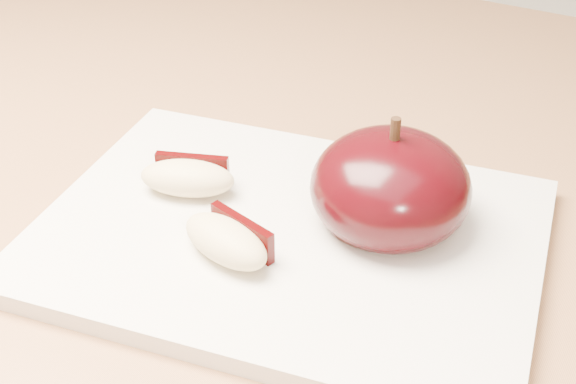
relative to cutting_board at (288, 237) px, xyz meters
The scene contains 5 objects.
back_cabinet 0.92m from the cutting_board, 89.75° to the left, with size 2.40×0.62×0.94m.
cutting_board is the anchor object (origin of this frame).
apple_half 0.06m from the cutting_board, 37.39° to the left, with size 0.10×0.10×0.08m.
apple_wedge_a 0.07m from the cutting_board, behind, with size 0.06×0.05×0.02m.
apple_wedge_b 0.04m from the cutting_board, 114.53° to the right, with size 0.06×0.04×0.02m.
Camera 1 is at (0.17, 0.08, 1.18)m, focal length 50.00 mm.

